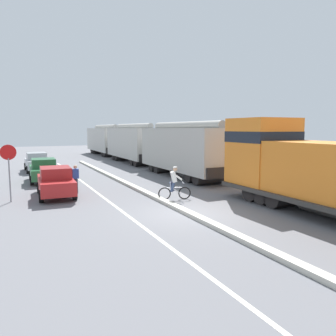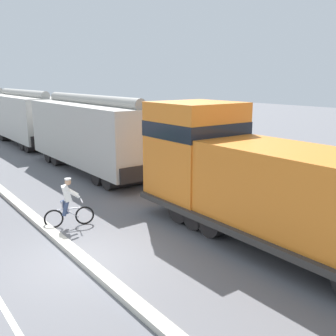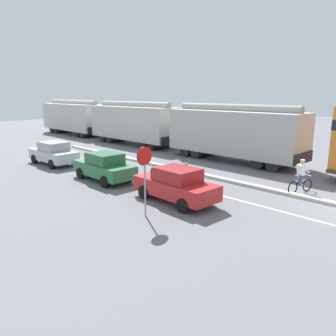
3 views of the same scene
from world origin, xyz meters
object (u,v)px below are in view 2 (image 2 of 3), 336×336
Objects in this scene: locomotive at (273,189)px; hopper_car_lead at (92,134)px; hopper_car_middle at (25,117)px; cyclist at (68,204)px.

locomotive is 12.16m from hopper_car_lead.
locomotive reaches higher than hopper_car_middle.
locomotive is at bearing -90.00° from hopper_car_middle.
cyclist is at bearing 130.14° from locomotive.
hopper_car_lead is 11.60m from hopper_car_middle.
cyclist is at bearing -121.91° from hopper_car_lead.
hopper_car_middle is at bearing 90.00° from hopper_car_lead.
locomotive is at bearing -90.00° from hopper_car_lead.
hopper_car_lead is 8.33m from cyclist.
hopper_car_middle reaches higher than cyclist.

